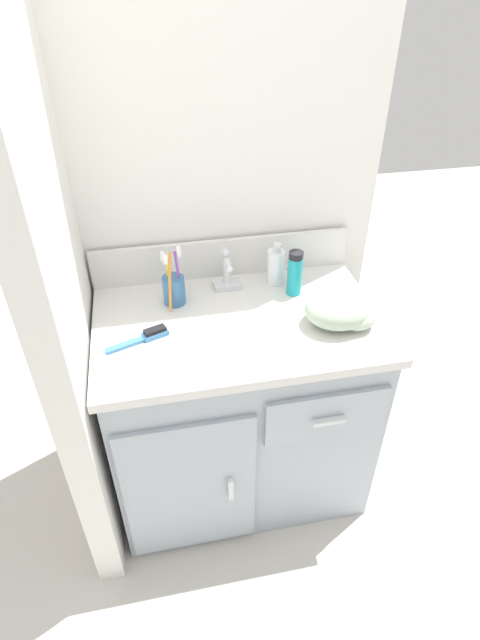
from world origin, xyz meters
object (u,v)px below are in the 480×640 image
(soap_dispenser, at_px, (276,266))
(hairbrush, at_px, (146,336))
(toothbrush_cup, at_px, (174,288))
(hand_towel, at_px, (342,310))
(shaving_cream_can, at_px, (295,273))

(soap_dispenser, relative_size, hairbrush, 0.82)
(toothbrush_cup, relative_size, hairbrush, 1.09)
(hairbrush, relative_size, hand_towel, 0.90)
(shaving_cream_can, height_order, hairbrush, shaving_cream_can)
(hairbrush, distance_m, hand_towel, 0.58)
(toothbrush_cup, relative_size, hand_towel, 0.97)
(toothbrush_cup, distance_m, soap_dispenser, 0.35)
(shaving_cream_can, bearing_deg, toothbrush_cup, 176.90)
(shaving_cream_can, xyz_separation_m, hairbrush, (-0.49, -0.15, -0.06))
(hand_towel, bearing_deg, soap_dispenser, 116.99)
(hairbrush, bearing_deg, shaving_cream_can, -2.58)
(toothbrush_cup, relative_size, shaving_cream_can, 1.34)
(shaving_cream_can, bearing_deg, hairbrush, -162.70)
(soap_dispenser, xyz_separation_m, hairbrush, (-0.45, -0.23, -0.05))
(toothbrush_cup, distance_m, hairbrush, 0.21)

